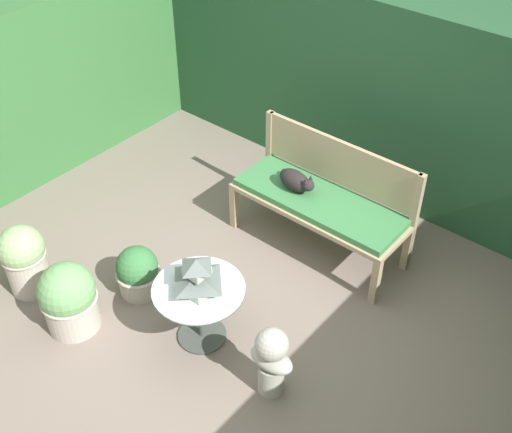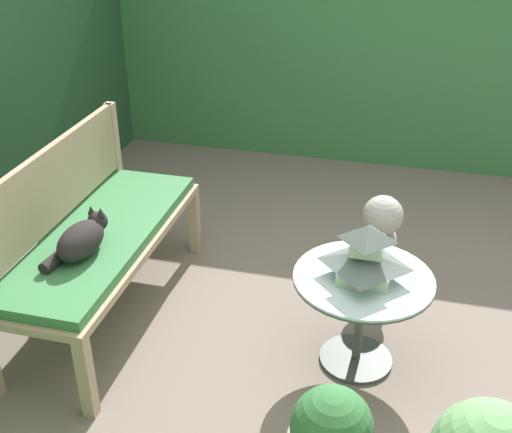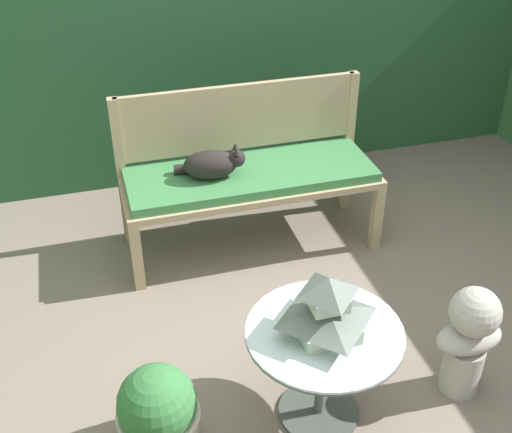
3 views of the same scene
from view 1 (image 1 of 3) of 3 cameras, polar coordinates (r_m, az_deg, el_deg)
name	(u,v)px [view 1 (image 1 of 3)]	position (r m, az deg, el deg)	size (l,w,h in m)	color
ground	(222,315)	(5.07, -3.06, -8.73)	(30.00, 30.00, 0.00)	#75665B
foliage_hedge_back	(404,87)	(6.22, 13.03, 11.15)	(6.40, 1.01, 1.86)	#234C2D
foliage_hedge_left	(10,93)	(6.54, -21.05, 10.21)	(0.70, 3.66, 1.71)	#336633
garden_bench	(319,205)	(5.36, 5.62, 1.02)	(1.52, 0.55, 0.53)	tan
bench_backrest	(339,168)	(5.40, 7.35, 4.29)	(1.52, 0.06, 0.96)	tan
cat	(296,180)	(5.36, 3.57, 3.22)	(0.40, 0.23, 0.20)	black
patio_table	(199,299)	(4.64, -5.06, -7.32)	(0.67, 0.67, 0.51)	#424742
pagoda_birdhouse	(197,276)	(4.48, -5.23, -5.31)	(0.32, 0.32, 0.28)	#B2BCA8
garden_bust	(272,359)	(4.37, 1.39, -12.53)	(0.33, 0.23, 0.59)	#A39E93
potted_plant_path_edge	(138,272)	(5.19, -10.46, -4.86)	(0.36, 0.36, 0.43)	#ADA393
potted_plant_table_near	(69,298)	(4.98, -16.32, -6.98)	(0.43, 0.43, 0.59)	#ADA393
potted_plant_bench_left	(24,258)	(5.35, -19.92, -3.50)	(0.37, 0.37, 0.62)	#ADA393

